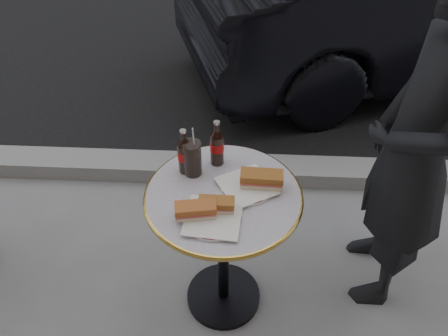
{
  "coord_description": "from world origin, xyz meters",
  "views": [
    {
      "loc": [
        0.07,
        -1.2,
        1.93
      ],
      "look_at": [
        0.0,
        0.05,
        0.82
      ],
      "focal_mm": 35.0,
      "sensor_mm": 36.0,
      "label": 1
    }
  ],
  "objects_px": {
    "cola_bottle_left": "(184,151)",
    "pedestrian": "(414,153)",
    "bistro_table": "(223,252)",
    "cola_bottle_right": "(217,143)",
    "plate_left": "(213,219)",
    "plate_right": "(246,187)",
    "cola_glass": "(192,158)"
  },
  "relations": [
    {
      "from": "pedestrian",
      "to": "cola_bottle_left",
      "type": "bearing_deg",
      "value": -83.85
    },
    {
      "from": "plate_left",
      "to": "cola_bottle_left",
      "type": "bearing_deg",
      "value": 116.6
    },
    {
      "from": "bistro_table",
      "to": "cola_bottle_right",
      "type": "height_order",
      "value": "cola_bottle_right"
    },
    {
      "from": "cola_glass",
      "to": "plate_left",
      "type": "bearing_deg",
      "value": -68.34
    },
    {
      "from": "cola_bottle_left",
      "to": "cola_bottle_right",
      "type": "xyz_separation_m",
      "value": [
        0.13,
        0.06,
        0.0
      ]
    },
    {
      "from": "plate_left",
      "to": "plate_right",
      "type": "distance_m",
      "value": 0.21
    },
    {
      "from": "plate_left",
      "to": "cola_glass",
      "type": "xyz_separation_m",
      "value": [
        -0.1,
        0.25,
        0.07
      ]
    },
    {
      "from": "cola_bottle_left",
      "to": "bistro_table",
      "type": "bearing_deg",
      "value": -37.64
    },
    {
      "from": "plate_right",
      "to": "cola_bottle_left",
      "type": "height_order",
      "value": "cola_bottle_left"
    },
    {
      "from": "plate_right",
      "to": "cola_glass",
      "type": "distance_m",
      "value": 0.24
    },
    {
      "from": "cola_bottle_right",
      "to": "pedestrian",
      "type": "relative_size",
      "value": 0.13
    },
    {
      "from": "plate_left",
      "to": "plate_right",
      "type": "bearing_deg",
      "value": 55.34
    },
    {
      "from": "cola_bottle_left",
      "to": "cola_bottle_right",
      "type": "relative_size",
      "value": 0.99
    },
    {
      "from": "cola_bottle_left",
      "to": "pedestrian",
      "type": "xyz_separation_m",
      "value": [
        0.91,
        0.05,
        -0.01
      ]
    },
    {
      "from": "cola_bottle_right",
      "to": "bistro_table",
      "type": "bearing_deg",
      "value": -79.05
    },
    {
      "from": "cola_bottle_left",
      "to": "pedestrian",
      "type": "bearing_deg",
      "value": 3.25
    },
    {
      "from": "cola_glass",
      "to": "pedestrian",
      "type": "xyz_separation_m",
      "value": [
        0.88,
        0.06,
        0.01
      ]
    },
    {
      "from": "plate_right",
      "to": "pedestrian",
      "type": "height_order",
      "value": "pedestrian"
    },
    {
      "from": "cola_bottle_right",
      "to": "plate_left",
      "type": "bearing_deg",
      "value": -89.0
    },
    {
      "from": "plate_left",
      "to": "cola_glass",
      "type": "height_order",
      "value": "cola_glass"
    },
    {
      "from": "bistro_table",
      "to": "plate_left",
      "type": "distance_m",
      "value": 0.4
    },
    {
      "from": "cola_bottle_right",
      "to": "cola_glass",
      "type": "xyz_separation_m",
      "value": [
        -0.09,
        -0.07,
        -0.03
      ]
    },
    {
      "from": "plate_right",
      "to": "cola_bottle_left",
      "type": "bearing_deg",
      "value": 160.3
    },
    {
      "from": "plate_left",
      "to": "cola_glass",
      "type": "relative_size",
      "value": 1.38
    },
    {
      "from": "pedestrian",
      "to": "cola_bottle_right",
      "type": "bearing_deg",
      "value": -87.63
    },
    {
      "from": "plate_right",
      "to": "cola_bottle_right",
      "type": "bearing_deg",
      "value": 129.98
    },
    {
      "from": "plate_right",
      "to": "pedestrian",
      "type": "distance_m",
      "value": 0.68
    },
    {
      "from": "bistro_table",
      "to": "pedestrian",
      "type": "distance_m",
      "value": 0.9
    },
    {
      "from": "cola_bottle_right",
      "to": "cola_bottle_left",
      "type": "bearing_deg",
      "value": -154.76
    },
    {
      "from": "bistro_table",
      "to": "cola_glass",
      "type": "distance_m",
      "value": 0.48
    },
    {
      "from": "bistro_table",
      "to": "pedestrian",
      "type": "bearing_deg",
      "value": 13.17
    },
    {
      "from": "plate_left",
      "to": "cola_bottle_right",
      "type": "xyz_separation_m",
      "value": [
        -0.01,
        0.32,
        0.1
      ]
    }
  ]
}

